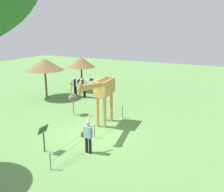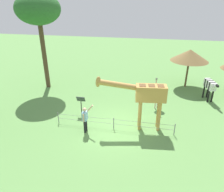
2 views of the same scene
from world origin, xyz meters
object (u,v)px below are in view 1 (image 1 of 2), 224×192
(visitor, at_px, (88,135))
(shade_hut_near, at_px, (45,64))
(giraffe, at_px, (102,90))
(shade_hut_far, at_px, (81,62))
(info_sign, at_px, (43,133))
(ostrich, at_px, (73,98))
(zebra, at_px, (81,84))

(visitor, height_order, shade_hut_near, shade_hut_near)
(giraffe, xyz_separation_m, shade_hut_near, (-3.31, -7.21, 0.58))
(shade_hut_far, bearing_deg, shade_hut_near, -19.48)
(giraffe, xyz_separation_m, shade_hut_far, (-6.77, -5.99, 0.43))
(shade_hut_near, bearing_deg, info_sign, 40.73)
(giraffe, xyz_separation_m, ostrich, (-0.81, -2.68, -1.00))
(zebra, distance_m, ostrich, 4.35)
(giraffe, relative_size, zebra, 2.21)
(zebra, bearing_deg, ostrich, 27.58)
(visitor, height_order, shade_hut_far, shade_hut_far)
(zebra, bearing_deg, visitor, 36.08)
(zebra, distance_m, shade_hut_far, 2.86)
(giraffe, xyz_separation_m, zebra, (-4.66, -4.70, -1.01))
(visitor, xyz_separation_m, shade_hut_near, (-6.53, -8.26, 1.86))
(giraffe, height_order, info_sign, giraffe)
(giraffe, bearing_deg, zebra, -134.81)
(visitor, xyz_separation_m, ostrich, (-4.03, -3.73, 0.27))
(visitor, xyz_separation_m, shade_hut_far, (-9.99, -7.04, 1.70))
(giraffe, bearing_deg, info_sign, -11.50)
(zebra, relative_size, info_sign, 1.38)
(info_sign, bearing_deg, shade_hut_near, -139.27)
(shade_hut_near, distance_m, info_sign, 9.94)
(zebra, xyz_separation_m, shade_hut_far, (-2.11, -1.29, 1.44))
(giraffe, bearing_deg, shade_hut_far, -138.52)
(shade_hut_far, xyz_separation_m, info_sign, (10.86, 5.16, -1.66))
(shade_hut_near, relative_size, shade_hut_far, 1.05)
(giraffe, height_order, visitor, giraffe)
(visitor, distance_m, info_sign, 2.08)
(giraffe, relative_size, info_sign, 3.05)
(shade_hut_near, xyz_separation_m, info_sign, (7.41, 6.38, -1.81))
(shade_hut_near, height_order, info_sign, shade_hut_near)
(zebra, height_order, ostrich, ostrich)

